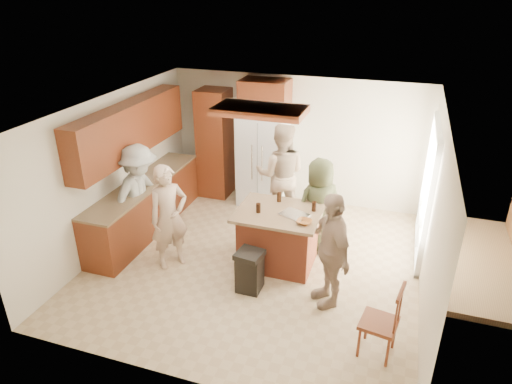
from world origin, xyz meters
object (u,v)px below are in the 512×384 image
(person_behind_right, at_px, (319,206))
(refrigerator, at_px, (263,160))
(person_behind_left, at_px, (281,174))
(kitchen_island, at_px, (278,237))
(person_front_left, at_px, (169,217))
(person_side_right, at_px, (331,250))
(spindle_chair, at_px, (381,323))
(person_counter, at_px, (140,196))
(trash_bin, at_px, (250,271))

(person_behind_right, xyz_separation_m, refrigerator, (-1.39, 1.41, 0.10))
(person_behind_left, height_order, kitchen_island, person_behind_left)
(person_front_left, xyz_separation_m, person_behind_left, (1.24, 1.89, 0.11))
(person_behind_left, distance_m, person_behind_right, 1.13)
(person_front_left, distance_m, person_behind_left, 2.26)
(person_side_right, bearing_deg, spindle_chair, 10.72)
(person_behind_left, height_order, person_behind_right, person_behind_left)
(person_behind_left, height_order, spindle_chair, person_behind_left)
(kitchen_island, bearing_deg, person_counter, -177.39)
(person_behind_left, relative_size, kitchen_island, 1.48)
(spindle_chair, bearing_deg, person_front_left, 163.91)
(person_behind_right, bearing_deg, trash_bin, 27.02)
(trash_bin, bearing_deg, person_behind_right, 63.20)
(spindle_chair, bearing_deg, trash_bin, 159.53)
(person_front_left, height_order, person_side_right, same)
(person_behind_right, distance_m, spindle_chair, 2.43)
(person_behind_left, xyz_separation_m, kitchen_island, (0.34, -1.35, -0.47))
(person_front_left, height_order, person_behind_right, person_front_left)
(person_front_left, bearing_deg, spindle_chair, -67.69)
(person_behind_right, relative_size, trash_bin, 2.55)
(spindle_chair, bearing_deg, person_behind_right, 119.20)
(person_behind_left, relative_size, person_side_right, 1.13)
(person_behind_right, relative_size, kitchen_island, 1.25)
(refrigerator, bearing_deg, spindle_chair, -53.82)
(person_behind_right, distance_m, person_side_right, 1.37)
(trash_bin, bearing_deg, person_counter, 162.55)
(trash_bin, bearing_deg, refrigerator, 103.73)
(person_behind_left, xyz_separation_m, person_side_right, (1.26, -2.04, -0.11))
(person_behind_right, xyz_separation_m, kitchen_island, (-0.50, -0.62, -0.33))
(person_behind_left, distance_m, person_counter, 2.48)
(person_behind_right, height_order, person_counter, person_counter)
(person_behind_left, relative_size, person_behind_right, 1.18)
(trash_bin, bearing_deg, person_front_left, 170.18)
(person_front_left, bearing_deg, kitchen_island, -32.79)
(person_behind_left, height_order, person_counter, person_behind_left)
(person_side_right, height_order, trash_bin, person_side_right)
(person_front_left, xyz_separation_m, trash_bin, (1.38, -0.24, -0.52))
(person_counter, bearing_deg, person_behind_right, -66.94)
(person_behind_left, bearing_deg, person_side_right, 110.10)
(person_side_right, relative_size, refrigerator, 0.93)
(spindle_chair, bearing_deg, person_behind_left, 125.51)
(person_behind_right, height_order, person_side_right, person_side_right)
(person_counter, xyz_separation_m, kitchen_island, (2.34, 0.11, -0.41))
(person_front_left, distance_m, person_side_right, 2.50)
(person_front_left, distance_m, spindle_chair, 3.42)
(person_behind_right, height_order, trash_bin, person_behind_right)
(person_front_left, xyz_separation_m, refrigerator, (0.69, 2.57, 0.06))
(kitchen_island, bearing_deg, person_behind_right, 51.01)
(person_counter, bearing_deg, kitchen_island, -78.65)
(person_behind_left, bearing_deg, refrigerator, -62.75)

